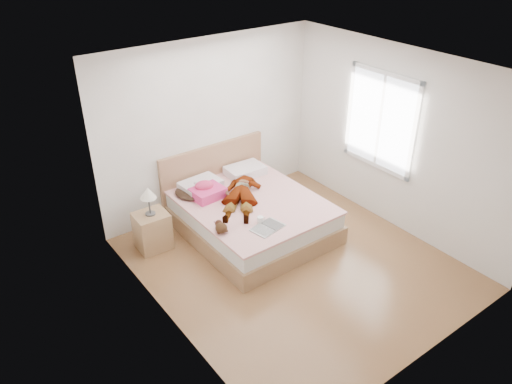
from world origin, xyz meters
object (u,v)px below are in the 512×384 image
woman (242,189)px  phone (197,184)px  towel (207,191)px  nightstand (152,228)px  magazine (268,227)px  plush_toy (221,227)px  bed (248,212)px  coffee_mug (260,220)px

woman → phone: size_ratio=15.38×
towel → nightstand: (-0.87, 0.03, -0.29)m
magazine → plush_toy: size_ratio=1.85×
phone → magazine: size_ratio=0.21×
bed → magazine: 0.84m
bed → magazine: (-0.24, -0.76, 0.24)m
plush_toy → nightstand: size_ratio=0.27×
phone → plush_toy: phone is taller
bed → towel: size_ratio=4.42×
woman → plush_toy: (-0.74, -0.59, -0.03)m
phone → nightstand: (-0.79, -0.11, -0.38)m
plush_toy → nightstand: bearing=121.9°
phone → plush_toy: bearing=-153.2°
phone → woman: bearing=-88.2°
bed → coffee_mug: (-0.24, -0.60, 0.28)m
magazine → nightstand: nightstand is taller
towel → coffee_mug: 1.01m
bed → plush_toy: (-0.77, -0.47, 0.30)m
magazine → nightstand: bearing=132.6°
woman → magazine: woman is taller
coffee_mug → magazine: bearing=-90.4°
phone → magazine: phone is taller
coffee_mug → nightstand: nightstand is taller
bed → coffee_mug: bed is taller
plush_toy → bed: bearing=31.5°
phone → magazine: bearing=-126.9°
coffee_mug → phone: bearing=104.4°
phone → towel: bearing=-108.2°
towel → plush_toy: size_ratio=1.88×
magazine → woman: bearing=76.5°
phone → bed: size_ratio=0.05×
phone → coffee_mug: size_ratio=0.80×
phone → towel: 0.18m
bed → nightstand: 1.38m
magazine → bed: bearing=72.5°
woman → magazine: bearing=-63.0°
woman → towel: size_ratio=3.16×
woman → nightstand: bearing=-152.2°
coffee_mug → bed: bearing=68.4°
plush_toy → coffee_mug: bearing=-14.1°
woman → phone: phone is taller
towel → bed: bearing=-40.8°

